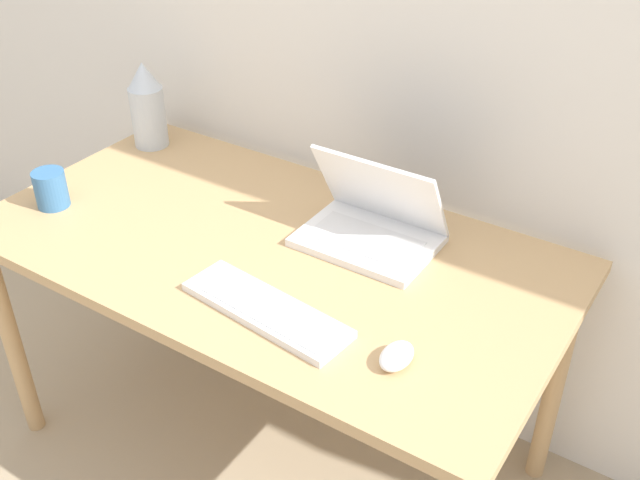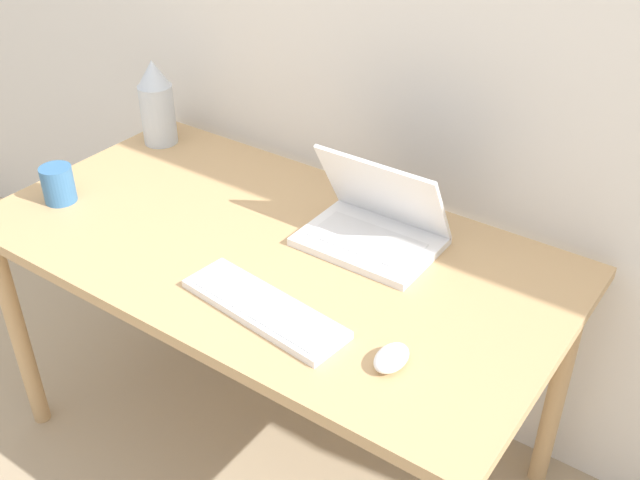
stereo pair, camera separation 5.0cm
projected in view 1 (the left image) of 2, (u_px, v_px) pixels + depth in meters
desk at (269, 270)px, 1.88m from camera, size 1.46×0.78×0.73m
laptop at (372, 223)px, 1.83m from camera, size 0.33×0.24×0.23m
keyboard at (266, 309)px, 1.61m from camera, size 0.41×0.17×0.02m
mouse at (397, 356)px, 1.48m from camera, size 0.06×0.09×0.04m
vase at (147, 106)px, 2.23m from camera, size 0.10×0.10×0.26m
mug at (51, 189)px, 1.97m from camera, size 0.08×0.08×0.10m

